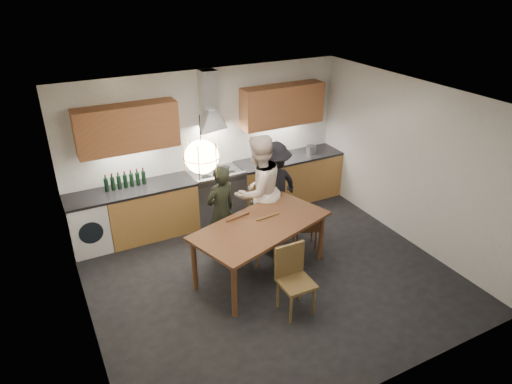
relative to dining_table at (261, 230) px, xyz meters
name	(u,v)px	position (x,y,z in m)	size (l,w,h in m)	color
ground	(270,275)	(0.09, -0.12, -0.74)	(5.00, 5.00, 0.00)	black
room_shell	(272,169)	(0.09, -0.12, 0.97)	(5.02, 4.52, 2.61)	white
counter_run	(218,195)	(0.12, 1.83, -0.29)	(5.00, 0.62, 0.90)	tan
range_stove	(217,195)	(0.09, 1.82, -0.29)	(0.90, 0.60, 0.92)	silver
wall_fixtures	(211,115)	(0.09, 1.94, 1.14)	(4.30, 0.54, 1.10)	#B87447
pendant_lamp	(202,157)	(-0.91, -0.22, 1.36)	(0.43, 0.43, 0.70)	black
dining_table	(261,230)	(0.00, 0.00, 0.00)	(2.18, 1.54, 0.83)	brown
chair_back_left	(234,235)	(-0.23, 0.40, -0.24)	(0.46, 0.46, 0.87)	brown
chair_back_mid	(264,235)	(0.16, 0.22, -0.25)	(0.42, 0.42, 0.86)	brown
chair_back_right	(306,224)	(0.92, 0.22, -0.27)	(0.48, 0.48, 0.81)	brown
chair_front	(293,274)	(0.01, -0.86, -0.20)	(0.43, 0.43, 0.93)	brown
person_left	(221,210)	(-0.27, 0.80, -0.01)	(0.53, 0.35, 1.46)	black
person_mid	(258,191)	(0.37, 0.79, 0.18)	(0.89, 0.70, 1.84)	#F2DFCF
person_right	(274,187)	(0.80, 1.06, 0.05)	(1.01, 0.58, 1.57)	black
mixing_bowl	(273,160)	(1.17, 1.75, 0.20)	(0.34, 0.34, 0.08)	silver
stock_pot	(311,150)	(2.04, 1.81, 0.23)	(0.19, 0.19, 0.13)	#AEAFB2
wine_bottles	(125,179)	(-1.43, 1.92, 0.30)	(0.66, 0.07, 0.28)	black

